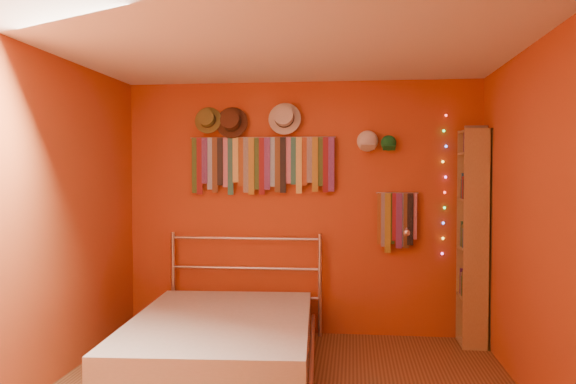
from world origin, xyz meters
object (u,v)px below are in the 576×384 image
at_px(tie_rack, 261,163).
at_px(bookshelf, 477,236).
at_px(bed, 221,342).
at_px(reading_lamp, 406,232).

xyz_separation_m(tie_rack, bookshelf, (2.05, -0.15, -0.69)).
distance_m(tie_rack, bed, 1.83).
relative_size(reading_lamp, bookshelf, 0.14).
xyz_separation_m(reading_lamp, bed, (-1.56, -0.93, -0.81)).
bearing_deg(reading_lamp, bed, -149.20).
xyz_separation_m(reading_lamp, bookshelf, (0.65, 0.00, -0.03)).
distance_m(bookshelf, bed, 2.52).
height_order(reading_lamp, bookshelf, bookshelf).
xyz_separation_m(tie_rack, bed, (-0.16, -1.08, -1.47)).
xyz_separation_m(bookshelf, bed, (-2.20, -0.93, -0.78)).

